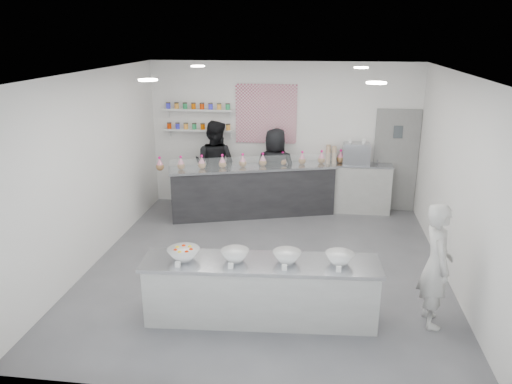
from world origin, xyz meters
The scene contains 26 objects.
floor centered at (0.00, 0.00, 0.00)m, with size 6.00×6.00×0.00m, color #515156.
ceiling centered at (0.00, 0.00, 3.00)m, with size 6.00×6.00×0.00m, color white.
back_wall centered at (0.00, 3.00, 1.50)m, with size 5.50×5.50×0.00m, color white.
left_wall centered at (-2.75, 0.00, 1.50)m, with size 6.00×6.00×0.00m, color white.
right_wall centered at (2.75, 0.00, 1.50)m, with size 6.00×6.00×0.00m, color white.
back_door centered at (2.30, 2.97, 1.05)m, with size 0.88×0.04×2.10m, color gray.
pattern_panel centered at (-0.35, 2.98, 1.95)m, with size 1.25×0.03×1.20m, color #A4294D.
jar_shelf_lower centered at (-1.75, 2.90, 1.60)m, with size 1.45×0.22×0.04m, color silver.
jar_shelf_upper centered at (-1.75, 2.90, 2.02)m, with size 1.45×0.22×0.04m, color silver.
preserve_jars centered at (-1.75, 2.88, 1.88)m, with size 1.45×0.10×0.56m, color #DD3600, non-canonical shape.
downlight_0 centered at (-1.40, -1.00, 2.98)m, with size 0.24×0.24×0.02m, color white.
downlight_1 centered at (1.40, -1.00, 2.98)m, with size 0.24×0.24×0.02m, color white.
downlight_2 centered at (-1.40, 1.60, 2.98)m, with size 0.24×0.24×0.02m, color white.
downlight_3 centered at (1.40, 1.60, 2.98)m, with size 0.24×0.24×0.02m, color white.
prep_counter centered at (0.09, -1.51, 0.41)m, with size 2.99×0.68×0.82m, color #9B9B97.
back_bar centered at (-0.53, 2.29, 0.51)m, with size 3.28×0.60×1.02m, color black.
sneeze_guard centered at (-0.45, 2.01, 1.16)m, with size 3.23×0.01×0.28m, color white.
espresso_ledge centered at (1.55, 2.78, 0.51)m, with size 1.36×0.43×1.01m, color #9B9B97.
espresso_machine centered at (1.50, 2.78, 1.21)m, with size 0.54×0.37×0.41m, color #93969E.
cup_stacks centered at (1.00, 2.78, 1.18)m, with size 0.25×0.24×0.34m, color #967A61, non-canonical shape.
prep_bowls centered at (0.09, -1.51, 0.89)m, with size 2.31×0.46×0.14m, color white, non-canonical shape.
label_cards centered at (0.06, -2.00, 0.85)m, with size 2.01×0.04×0.07m, color white, non-canonical shape.
cookie_bags centered at (-0.53, 2.29, 1.15)m, with size 3.75×0.15×0.27m, color pink, non-canonical shape.
woman_prep centered at (2.25, -1.31, 0.81)m, with size 0.59×0.39×1.61m, color beige.
staff_left centered at (-1.36, 2.60, 0.93)m, with size 0.90×0.70×1.86m, color black.
staff_right centered at (-0.11, 2.56, 0.87)m, with size 0.85×0.55×1.74m, color black.
Camera 1 is at (0.77, -7.13, 3.56)m, focal length 35.00 mm.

